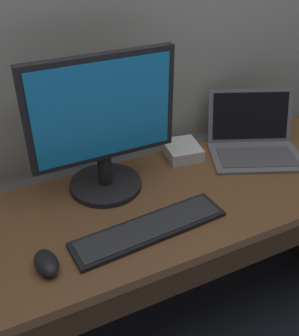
{
  "coord_description": "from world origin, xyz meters",
  "views": [
    {
      "loc": [
        -0.53,
        -0.95,
        1.57
      ],
      "look_at": [
        -0.06,
        0.0,
        0.87
      ],
      "focal_mm": 43.09,
      "sensor_mm": 36.0,
      "label": 1
    }
  ],
  "objects": [
    {
      "name": "ground_plane",
      "position": [
        0.0,
        0.0,
        0.0
      ],
      "size": [
        14.0,
        14.0,
        0.0
      ],
      "primitive_type": "plane",
      "color": "#2D333D"
    },
    {
      "name": "wired_keyboard",
      "position": [
        -0.12,
        -0.12,
        0.74
      ],
      "size": [
        0.5,
        0.15,
        0.02
      ],
      "color": "black",
      "rests_on": "desk"
    },
    {
      "name": "computer_mouse",
      "position": [
        -0.44,
        -0.14,
        0.76
      ],
      "size": [
        0.07,
        0.11,
        0.04
      ],
      "primitive_type": "ellipsoid",
      "rotation": [
        0.0,
        0.0,
        0.08
      ],
      "color": "black",
      "rests_on": "desk"
    },
    {
      "name": "external_monitor",
      "position": [
        -0.16,
        0.14,
        0.98
      ],
      "size": [
        0.48,
        0.25,
        0.48
      ],
      "color": "black",
      "rests_on": "desk"
    },
    {
      "name": "external_drive_box",
      "position": [
        0.18,
        0.22,
        0.76
      ],
      "size": [
        0.15,
        0.17,
        0.05
      ],
      "primitive_type": "cube",
      "rotation": [
        0.0,
        0.0,
        -0.16
      ],
      "color": "silver",
      "rests_on": "desk"
    },
    {
      "name": "desk",
      "position": [
        0.0,
        -0.01,
        0.52
      ],
      "size": [
        1.8,
        0.56,
        0.73
      ],
      "color": "brown",
      "rests_on": "ground"
    },
    {
      "name": "laptop_space_gray",
      "position": [
        0.46,
        0.13,
        0.79
      ],
      "size": [
        0.43,
        0.41,
        0.22
      ],
      "color": "slate",
      "rests_on": "desk"
    }
  ]
}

